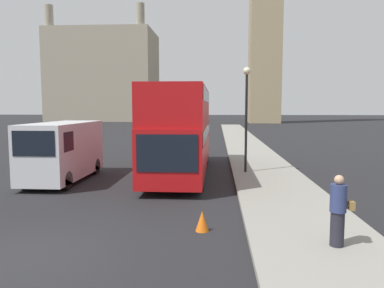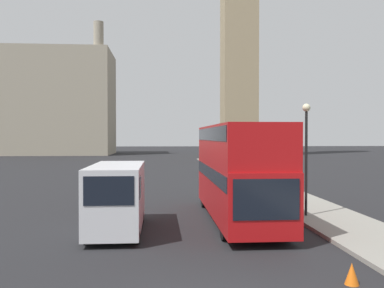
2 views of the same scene
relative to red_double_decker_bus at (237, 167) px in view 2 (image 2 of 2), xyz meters
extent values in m
cube|color=tan|center=(11.51, 61.23, 21.44)|extent=(6.27, 6.27, 47.58)
cube|color=#9E937F|center=(-25.39, 71.66, 8.22)|extent=(24.13, 15.90, 21.14)
cylinder|color=#9E937F|center=(-15.13, 64.91, 21.12)|extent=(1.91, 1.91, 4.65)
cube|color=#B71114|center=(0.00, 0.00, -0.93)|extent=(2.50, 10.28, 2.25)
cube|color=#B71114|center=(0.00, 0.00, 1.02)|extent=(2.50, 10.08, 1.67)
cube|color=black|center=(0.00, 0.00, -0.24)|extent=(2.54, 9.87, 0.55)
cube|color=black|center=(0.00, 0.00, 1.48)|extent=(2.54, 9.67, 0.55)
cube|color=black|center=(0.00, -5.15, -0.67)|extent=(2.20, 0.03, 1.35)
cylinder|color=black|center=(-0.90, -3.60, -1.82)|extent=(0.70, 1.07, 1.07)
cylinder|color=black|center=(0.90, -3.60, -1.82)|extent=(0.70, 1.07, 1.07)
cylinder|color=black|center=(-0.90, 3.60, -1.82)|extent=(0.70, 1.07, 1.07)
cylinder|color=black|center=(0.90, 3.60, -1.82)|extent=(0.70, 1.07, 1.07)
cube|color=silver|center=(-5.11, -1.94, -0.93)|extent=(1.94, 5.35, 2.41)
cube|color=black|center=(-5.11, -4.63, -0.40)|extent=(1.65, 0.02, 0.97)
cube|color=black|center=(-5.11, -3.68, -0.40)|extent=(1.97, 0.96, 0.77)
cylinder|color=black|center=(-5.84, -3.76, -1.97)|extent=(0.49, 0.76, 0.76)
cylinder|color=black|center=(-4.38, -3.76, -1.97)|extent=(0.49, 0.76, 0.76)
cylinder|color=black|center=(-5.84, -0.12, -1.97)|extent=(0.49, 0.76, 0.76)
cylinder|color=black|center=(-4.38, -0.12, -1.97)|extent=(0.49, 0.76, 0.76)
cylinder|color=black|center=(3.16, 0.12, 0.15)|extent=(0.12, 0.12, 4.70)
sphere|color=beige|center=(3.16, 0.12, 2.68)|extent=(0.36, 0.36, 0.36)
cone|color=orange|center=(1.37, -8.38, -2.08)|extent=(0.36, 0.36, 0.55)
camera|label=1|loc=(1.75, -18.13, 0.97)|focal=35.00mm
camera|label=2|loc=(-3.45, -18.73, 1.39)|focal=40.00mm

